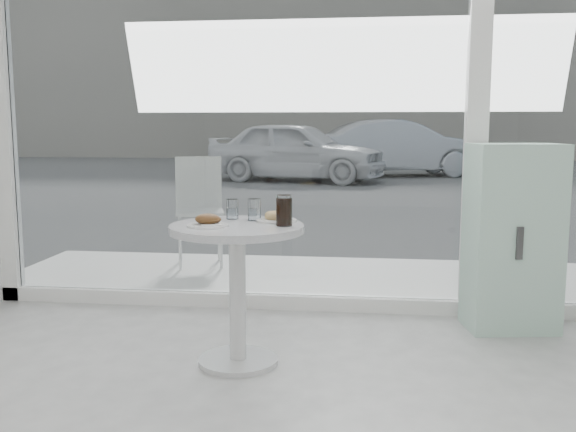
# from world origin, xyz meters

# --- Properties ---
(storefront) EXTENTS (5.00, 0.14, 3.00)m
(storefront) POSITION_xyz_m (0.07, 3.00, 1.71)
(storefront) COLOR white
(storefront) RESTS_ON ground
(main_table) EXTENTS (0.72, 0.72, 0.77)m
(main_table) POSITION_xyz_m (-0.50, 1.90, 0.55)
(main_table) COLOR silver
(main_table) RESTS_ON ground
(patio_deck) EXTENTS (5.60, 1.60, 0.05)m
(patio_deck) POSITION_xyz_m (0.00, 3.80, 0.03)
(patio_deck) COLOR white
(patio_deck) RESTS_ON ground
(street) EXTENTS (40.00, 24.00, 0.00)m
(street) POSITION_xyz_m (0.00, 16.00, -0.00)
(street) COLOR #3D3D3D
(street) RESTS_ON ground
(far_building) EXTENTS (40.00, 2.00, 8.00)m
(far_building) POSITION_xyz_m (0.00, 25.00, 4.00)
(far_building) COLOR gray
(far_building) RESTS_ON ground
(mint_cabinet) EXTENTS (0.60, 0.45, 1.18)m
(mint_cabinet) POSITION_xyz_m (1.10, 2.72, 0.59)
(mint_cabinet) COLOR #A4D1B8
(mint_cabinet) RESTS_ON ground
(patio_chair) EXTENTS (0.52, 0.52, 0.97)m
(patio_chair) POSITION_xyz_m (-1.32, 4.19, 0.60)
(patio_chair) COLOR silver
(patio_chair) RESTS_ON patio_deck
(car_white) EXTENTS (4.47, 2.65, 1.43)m
(car_white) POSITION_xyz_m (-1.47, 13.62, 0.71)
(car_white) COLOR silver
(car_white) RESTS_ON street
(car_silver) EXTENTS (4.66, 2.72, 1.45)m
(car_silver) POSITION_xyz_m (0.95, 15.47, 0.73)
(car_silver) COLOR #989B9F
(car_silver) RESTS_ON street
(plate_fritter) EXTENTS (0.22, 0.22, 0.07)m
(plate_fritter) POSITION_xyz_m (-0.64, 1.82, 0.80)
(plate_fritter) COLOR silver
(plate_fritter) RESTS_ON main_table
(plate_donut) EXTENTS (0.22, 0.22, 0.05)m
(plate_donut) POSITION_xyz_m (-0.31, 2.04, 0.79)
(plate_donut) COLOR silver
(plate_donut) RESTS_ON main_table
(water_tumbler_a) EXTENTS (0.07, 0.07, 0.11)m
(water_tumbler_a) POSITION_xyz_m (-0.57, 2.11, 0.82)
(water_tumbler_a) COLOR white
(water_tumbler_a) RESTS_ON main_table
(water_tumbler_b) EXTENTS (0.07, 0.07, 0.12)m
(water_tumbler_b) POSITION_xyz_m (-0.43, 2.07, 0.82)
(water_tumbler_b) COLOR white
(water_tumbler_b) RESTS_ON main_table
(cola_glass) EXTENTS (0.09, 0.09, 0.16)m
(cola_glass) POSITION_xyz_m (-0.24, 1.90, 0.85)
(cola_glass) COLOR white
(cola_glass) RESTS_ON main_table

